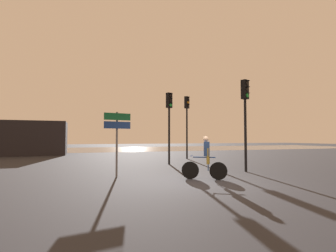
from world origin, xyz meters
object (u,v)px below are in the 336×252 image
object	(u,v)px
traffic_light_center	(169,114)
cyclist	(206,158)
direction_sign_post	(117,132)
traffic_light_far_right	(187,116)
traffic_light_near_right	(245,107)

from	to	relation	value
traffic_light_center	cyclist	distance (m)	6.19
traffic_light_center	direction_sign_post	size ratio (longest dim) A/B	1.63
traffic_light_far_right	cyclist	xyz separation A→B (m)	(-3.14, -9.18, -2.42)
direction_sign_post	traffic_light_near_right	bearing A→B (deg)	165.70
traffic_light_center	traffic_light_near_right	world-z (taller)	traffic_light_near_right
traffic_light_near_right	direction_sign_post	world-z (taller)	traffic_light_near_right
traffic_light_center	direction_sign_post	xyz separation A→B (m)	(-3.63, -4.09, -1.17)
cyclist	traffic_light_near_right	bearing A→B (deg)	-32.22
traffic_light_near_right	direction_sign_post	xyz separation A→B (m)	(-5.86, 0.28, -1.18)
traffic_light_far_right	traffic_light_center	world-z (taller)	traffic_light_far_right
traffic_light_far_right	direction_sign_post	distance (m)	9.84
traffic_light_far_right	traffic_light_near_right	bearing A→B (deg)	59.10
direction_sign_post	cyclist	xyz separation A→B (m)	(3.08, -1.69, -0.97)
traffic_light_near_right	cyclist	distance (m)	3.79
traffic_light_far_right	traffic_light_near_right	distance (m)	7.78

